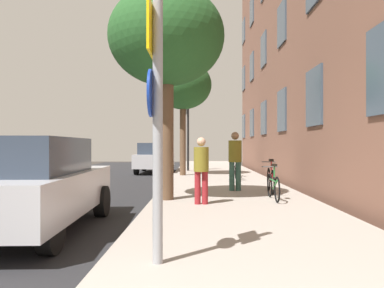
{
  "coord_description": "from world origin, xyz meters",
  "views": [
    {
      "loc": [
        0.18,
        -0.62,
        1.49
      ],
      "look_at": [
        0.02,
        10.69,
        1.54
      ],
      "focal_mm": 36.67,
      "sensor_mm": 36.0,
      "label": 1
    }
  ],
  "objects_px": {
    "pedestrian_0": "(201,166)",
    "bicycle_2": "(235,171)",
    "pedestrian_1": "(235,157)",
    "car_0": "(32,184)",
    "bicycle_1": "(271,179)",
    "tree_near": "(166,38)",
    "car_1": "(155,158)",
    "sign_post": "(156,103)",
    "traffic_light": "(186,122)",
    "bicycle_3": "(236,169)",
    "tree_far": "(183,86)",
    "bicycle_0": "(273,186)"
  },
  "relations": [
    {
      "from": "tree_far",
      "to": "bicycle_2",
      "type": "relative_size",
      "value": 3.08
    },
    {
      "from": "sign_post",
      "to": "car_1",
      "type": "relative_size",
      "value": 0.74
    },
    {
      "from": "traffic_light",
      "to": "bicycle_0",
      "type": "xyz_separation_m",
      "value": [
        2.54,
        -11.52,
        -2.33
      ]
    },
    {
      "from": "pedestrian_0",
      "to": "bicycle_2",
      "type": "bearing_deg",
      "value": 77.48
    },
    {
      "from": "bicycle_2",
      "to": "pedestrian_1",
      "type": "height_order",
      "value": "pedestrian_1"
    },
    {
      "from": "bicycle_2",
      "to": "car_0",
      "type": "distance_m",
      "value": 9.64
    },
    {
      "from": "bicycle_0",
      "to": "bicycle_1",
      "type": "relative_size",
      "value": 0.93
    },
    {
      "from": "sign_post",
      "to": "pedestrian_1",
      "type": "xyz_separation_m",
      "value": [
        1.63,
        7.39,
        -0.85
      ]
    },
    {
      "from": "sign_post",
      "to": "bicycle_3",
      "type": "height_order",
      "value": "sign_post"
    },
    {
      "from": "tree_near",
      "to": "pedestrian_1",
      "type": "relative_size",
      "value": 3.03
    },
    {
      "from": "bicycle_0",
      "to": "bicycle_1",
      "type": "distance_m",
      "value": 1.58
    },
    {
      "from": "tree_near",
      "to": "bicycle_3",
      "type": "height_order",
      "value": "tree_near"
    },
    {
      "from": "sign_post",
      "to": "bicycle_3",
      "type": "distance_m",
      "value": 12.84
    },
    {
      "from": "tree_near",
      "to": "bicycle_1",
      "type": "height_order",
      "value": "tree_near"
    },
    {
      "from": "bicycle_3",
      "to": "car_0",
      "type": "xyz_separation_m",
      "value": [
        -4.53,
        -10.47,
        0.37
      ]
    },
    {
      "from": "sign_post",
      "to": "tree_far",
      "type": "bearing_deg",
      "value": 90.83
    },
    {
      "from": "car_1",
      "to": "tree_near",
      "type": "bearing_deg",
      "value": -82.34
    },
    {
      "from": "bicycle_3",
      "to": "pedestrian_0",
      "type": "height_order",
      "value": "pedestrian_0"
    },
    {
      "from": "car_0",
      "to": "car_1",
      "type": "bearing_deg",
      "value": 87.99
    },
    {
      "from": "bicycle_1",
      "to": "car_0",
      "type": "bearing_deg",
      "value": -135.8
    },
    {
      "from": "bicycle_0",
      "to": "bicycle_3",
      "type": "bearing_deg",
      "value": 91.74
    },
    {
      "from": "tree_near",
      "to": "pedestrian_1",
      "type": "distance_m",
      "value": 4.16
    },
    {
      "from": "traffic_light",
      "to": "bicycle_1",
      "type": "relative_size",
      "value": 2.22
    },
    {
      "from": "bicycle_2",
      "to": "sign_post",
      "type": "bearing_deg",
      "value": -100.22
    },
    {
      "from": "bicycle_3",
      "to": "pedestrian_1",
      "type": "height_order",
      "value": "pedestrian_1"
    },
    {
      "from": "tree_near",
      "to": "bicycle_0",
      "type": "relative_size",
      "value": 3.26
    },
    {
      "from": "tree_near",
      "to": "car_0",
      "type": "bearing_deg",
      "value": -121.72
    },
    {
      "from": "pedestrian_1",
      "to": "car_1",
      "type": "distance_m",
      "value": 9.97
    },
    {
      "from": "car_1",
      "to": "car_0",
      "type": "bearing_deg",
      "value": -92.01
    },
    {
      "from": "car_0",
      "to": "sign_post",
      "type": "bearing_deg",
      "value": -41.82
    },
    {
      "from": "bicycle_0",
      "to": "bicycle_1",
      "type": "bearing_deg",
      "value": 81.82
    },
    {
      "from": "tree_near",
      "to": "pedestrian_1",
      "type": "bearing_deg",
      "value": 45.82
    },
    {
      "from": "tree_near",
      "to": "car_1",
      "type": "bearing_deg",
      "value": 97.66
    },
    {
      "from": "car_0",
      "to": "car_1",
      "type": "height_order",
      "value": "same"
    },
    {
      "from": "bicycle_1",
      "to": "bicycle_0",
      "type": "bearing_deg",
      "value": -98.18
    },
    {
      "from": "car_0",
      "to": "bicycle_1",
      "type": "bearing_deg",
      "value": 44.2
    },
    {
      "from": "tree_far",
      "to": "bicycle_2",
      "type": "xyz_separation_m",
      "value": [
        2.13,
        -2.89,
        -3.77
      ]
    },
    {
      "from": "traffic_light",
      "to": "car_0",
      "type": "bearing_deg",
      "value": -98.5
    },
    {
      "from": "traffic_light",
      "to": "pedestrian_0",
      "type": "bearing_deg",
      "value": -86.7
    },
    {
      "from": "bicycle_1",
      "to": "bicycle_3",
      "type": "height_order",
      "value": "bicycle_1"
    },
    {
      "from": "traffic_light",
      "to": "pedestrian_1",
      "type": "xyz_separation_m",
      "value": [
        1.77,
        -9.5,
        -1.67
      ]
    },
    {
      "from": "traffic_light",
      "to": "pedestrian_1",
      "type": "height_order",
      "value": "traffic_light"
    },
    {
      "from": "sign_post",
      "to": "bicycle_2",
      "type": "height_order",
      "value": "sign_post"
    },
    {
      "from": "sign_post",
      "to": "traffic_light",
      "type": "bearing_deg",
      "value": 90.45
    },
    {
      "from": "sign_post",
      "to": "bicycle_1",
      "type": "distance_m",
      "value": 7.56
    },
    {
      "from": "bicycle_3",
      "to": "pedestrian_1",
      "type": "xyz_separation_m",
      "value": [
        -0.55,
        -5.18,
        0.67
      ]
    },
    {
      "from": "tree_far",
      "to": "car_1",
      "type": "height_order",
      "value": "tree_far"
    },
    {
      "from": "tree_near",
      "to": "bicycle_1",
      "type": "relative_size",
      "value": 3.05
    },
    {
      "from": "sign_post",
      "to": "bicycle_0",
      "type": "xyz_separation_m",
      "value": [
        2.41,
        5.37,
        -1.51
      ]
    },
    {
      "from": "bicycle_0",
      "to": "bicycle_3",
      "type": "distance_m",
      "value": 7.2
    }
  ]
}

